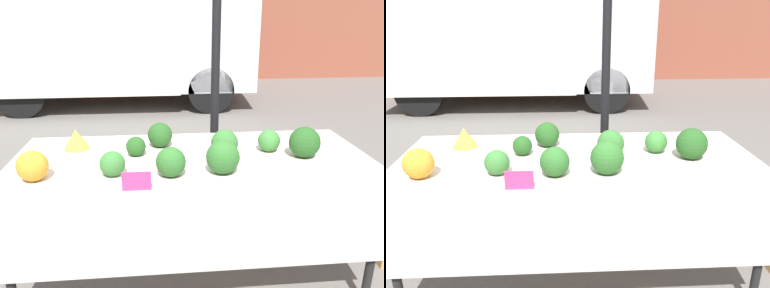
# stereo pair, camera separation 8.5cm
# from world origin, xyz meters

# --- Properties ---
(ground_plane) EXTENTS (40.00, 40.00, 0.00)m
(ground_plane) POSITION_xyz_m (0.00, 0.00, 0.00)
(ground_plane) COLOR slate
(tent_pole) EXTENTS (0.07, 0.07, 2.54)m
(tent_pole) POSITION_xyz_m (0.27, 0.86, 1.27)
(tent_pole) COLOR black
(tent_pole) RESTS_ON ground_plane
(parked_truck) EXTENTS (4.78, 2.24, 2.52)m
(parked_truck) POSITION_xyz_m (-1.03, 5.21, 1.35)
(parked_truck) COLOR silver
(parked_truck) RESTS_ON ground_plane
(market_table) EXTENTS (2.17, 0.90, 0.86)m
(market_table) POSITION_xyz_m (0.00, -0.07, 0.76)
(market_table) COLOR beige
(market_table) RESTS_ON ground_plane
(orange_cauliflower) EXTENTS (0.16, 0.16, 0.16)m
(orange_cauliflower) POSITION_xyz_m (-0.86, -0.27, 0.95)
(orange_cauliflower) COLOR orange
(orange_cauliflower) RESTS_ON market_table
(romanesco_head) EXTENTS (0.16, 0.16, 0.13)m
(romanesco_head) POSITION_xyz_m (-0.73, 0.20, 0.93)
(romanesco_head) COLOR #93B238
(romanesco_head) RESTS_ON market_table
(broccoli_head_0) EXTENTS (0.17, 0.17, 0.17)m
(broccoli_head_0) POSITION_xyz_m (0.20, -0.01, 0.95)
(broccoli_head_0) COLOR #336B2D
(broccoli_head_0) RESTS_ON market_table
(broccoli_head_1) EXTENTS (0.14, 0.14, 0.14)m
(broccoli_head_1) POSITION_xyz_m (0.49, 0.04, 0.93)
(broccoli_head_1) COLOR #387533
(broccoli_head_1) RESTS_ON market_table
(broccoli_head_2) EXTENTS (0.19, 0.19, 0.19)m
(broccoli_head_2) POSITION_xyz_m (0.68, -0.07, 0.96)
(broccoli_head_2) COLOR #23511E
(broccoli_head_2) RESTS_ON market_table
(broccoli_head_3) EXTENTS (0.14, 0.14, 0.14)m
(broccoli_head_3) POSITION_xyz_m (-0.45, -0.24, 0.93)
(broccoli_head_3) COLOR #387533
(broccoli_head_3) RESTS_ON market_table
(broccoli_head_4) EXTENTS (0.16, 0.16, 0.16)m
(broccoli_head_4) POSITION_xyz_m (-0.19, 0.20, 0.94)
(broccoli_head_4) COLOR #23511E
(broccoli_head_4) RESTS_ON market_table
(broccoli_head_5) EXTENTS (0.12, 0.12, 0.12)m
(broccoli_head_5) POSITION_xyz_m (-0.34, 0.04, 0.92)
(broccoli_head_5) COLOR #23511E
(broccoli_head_5) RESTS_ON market_table
(broccoli_head_6) EXTENTS (0.19, 0.19, 0.19)m
(broccoli_head_6) POSITION_xyz_m (0.14, -0.26, 0.96)
(broccoli_head_6) COLOR #2D6628
(broccoli_head_6) RESTS_ON market_table
(broccoli_head_7) EXTENTS (0.16, 0.16, 0.16)m
(broccoli_head_7) POSITION_xyz_m (-0.14, -0.28, 0.95)
(broccoli_head_7) COLOR #2D6628
(broccoli_head_7) RESTS_ON market_table
(price_sign) EXTENTS (0.15, 0.01, 0.10)m
(price_sign) POSITION_xyz_m (-0.32, -0.44, 0.91)
(price_sign) COLOR #E53D84
(price_sign) RESTS_ON market_table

